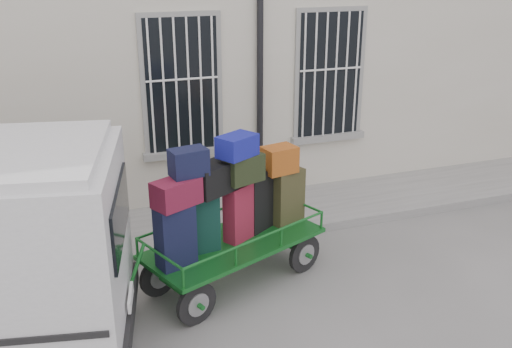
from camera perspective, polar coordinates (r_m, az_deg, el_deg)
name	(u,v)px	position (r m, az deg, el deg)	size (l,w,h in m)	color
ground	(268,292)	(7.86, 1.16, -11.67)	(80.00, 80.00, 0.00)	slate
building	(172,23)	(11.99, -8.39, 14.75)	(24.00, 5.15, 6.00)	beige
sidewalk	(221,220)	(9.65, -3.48, -4.66)	(24.00, 1.70, 0.15)	slate
luggage_cart	(232,211)	(7.54, -2.42, -3.69)	(2.89, 1.95, 2.14)	black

